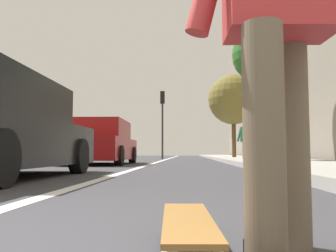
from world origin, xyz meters
name	(u,v)px	position (x,y,z in m)	size (l,w,h in m)	color
ground_plane	(183,166)	(10.00, 0.00, 0.00)	(80.00, 80.00, 0.00)	#38383D
lane_stripe_white	(166,159)	(20.00, 1.11, 0.00)	(52.00, 0.16, 0.01)	silver
sidewalk_curb	(246,159)	(18.00, -3.12, 0.07)	(52.00, 3.20, 0.14)	#9E9B93
building_facade	(274,63)	(22.00, -5.59, 6.01)	(40.00, 1.20, 12.02)	gray
skateboard	(188,223)	(0.91, -0.14, 0.09)	(0.85, 0.24, 0.11)	white
skater_person	(278,5)	(0.76, -0.49, 0.94)	(0.47, 0.72, 1.64)	brown
parked_car_mid	(101,143)	(11.29, 2.78, 0.69)	(4.43, 1.99, 1.46)	maroon
traffic_light	(162,112)	(22.50, 1.51, 3.02)	(0.33, 0.28, 4.38)	#2D2D2D
street_tree_mid	(260,56)	(12.04, -2.72, 3.81)	(2.00, 2.00, 4.85)	brown
street_tree_far	(233,100)	(19.69, -2.72, 3.39)	(2.84, 2.84, 4.82)	brown
pedestrian_distant	(246,139)	(14.38, -2.52, 0.96)	(0.47, 0.73, 1.67)	brown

